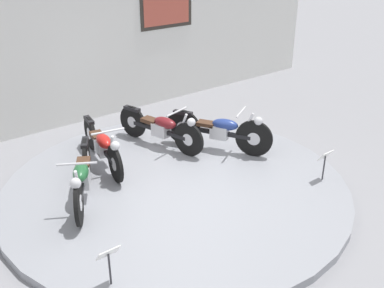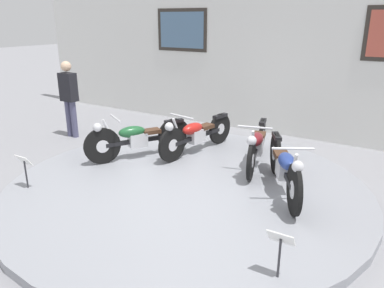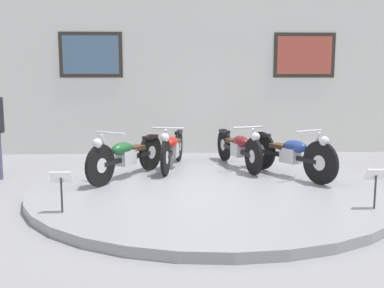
# 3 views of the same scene
# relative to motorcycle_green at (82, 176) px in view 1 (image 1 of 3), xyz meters

# --- Properties ---
(ground_plane) EXTENTS (60.00, 60.00, 0.00)m
(ground_plane) POSITION_rel_motorcycle_green_xyz_m (1.34, -0.48, -0.51)
(ground_plane) COLOR gray
(display_platform) EXTENTS (5.41, 5.41, 0.12)m
(display_platform) POSITION_rel_motorcycle_green_xyz_m (1.34, -0.48, -0.45)
(display_platform) COLOR gray
(display_platform) RESTS_ON ground_plane
(back_wall) EXTENTS (14.00, 0.22, 4.06)m
(back_wall) POSITION_rel_motorcycle_green_xyz_m (1.34, 3.19, 1.53)
(back_wall) COLOR silver
(back_wall) RESTS_ON ground_plane
(motorcycle_green) EXTENTS (1.05, 1.74, 0.79)m
(motorcycle_green) POSITION_rel_motorcycle_green_xyz_m (0.00, 0.00, 0.00)
(motorcycle_green) COLOR black
(motorcycle_green) RESTS_ON display_platform
(motorcycle_red) EXTENTS (0.54, 1.94, 0.78)m
(motorcycle_red) POSITION_rel_motorcycle_green_xyz_m (0.74, 0.78, -0.01)
(motorcycle_red) COLOR black
(motorcycle_red) RESTS_ON display_platform
(motorcycle_maroon) EXTENTS (0.65, 1.92, 0.79)m
(motorcycle_maroon) POSITION_rel_motorcycle_green_xyz_m (1.94, 0.78, -0.01)
(motorcycle_maroon) COLOR black
(motorcycle_maroon) RESTS_ON display_platform
(motorcycle_blue) EXTENTS (1.05, 1.78, 0.81)m
(motorcycle_blue) POSITION_rel_motorcycle_green_xyz_m (2.68, 0.00, 0.01)
(motorcycle_blue) COLOR black
(motorcycle_blue) RESTS_ON display_platform
(info_placard_front_left) EXTENTS (0.26, 0.11, 0.51)m
(info_placard_front_left) POSITION_rel_motorcycle_green_xyz_m (-0.58, -1.85, -0.02)
(info_placard_front_left) COLOR #333338
(info_placard_front_left) RESTS_ON display_platform
(info_placard_front_centre) EXTENTS (0.26, 0.11, 0.51)m
(info_placard_front_centre) POSITION_rel_motorcycle_green_xyz_m (3.26, -1.85, -0.02)
(info_placard_front_centre) COLOR #333338
(info_placard_front_centre) RESTS_ON display_platform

